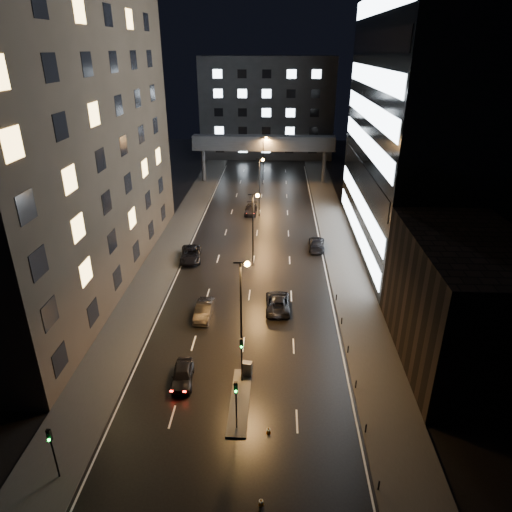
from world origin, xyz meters
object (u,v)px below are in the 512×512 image
(car_toward_b, at_px, (317,243))
(utility_cabinet, at_px, (247,369))
(car_away_c, at_px, (191,254))
(car_toward_a, at_px, (278,302))
(car_away_a, at_px, (183,375))
(car_away_d, at_px, (251,210))
(car_away_b, at_px, (204,310))

(car_toward_b, distance_m, utility_cabinet, 30.16)
(car_away_c, height_order, car_toward_a, car_away_c)
(car_away_a, distance_m, car_toward_b, 33.07)
(car_away_d, height_order, car_toward_a, car_toward_a)
(car_toward_b, bearing_deg, car_away_c, 18.91)
(car_away_c, distance_m, car_toward_a, 17.35)
(car_toward_b, xyz_separation_m, utility_cabinet, (-8.30, -29.00, 0.03))
(car_toward_a, distance_m, utility_cabinet, 12.13)
(car_away_a, relative_size, car_toward_b, 0.79)
(car_toward_a, xyz_separation_m, car_toward_b, (5.61, 17.17, 0.01))
(car_away_a, bearing_deg, car_toward_a, 51.77)
(car_away_b, height_order, car_away_c, car_away_c)
(car_away_a, xyz_separation_m, car_away_c, (-3.81, 25.25, 0.06))
(car_away_b, bearing_deg, car_away_a, -89.66)
(car_away_b, distance_m, car_toward_b, 23.61)
(car_away_c, bearing_deg, car_toward_a, -52.82)
(car_away_a, height_order, car_toward_b, car_toward_b)
(car_away_b, relative_size, car_away_d, 0.94)
(car_away_a, height_order, car_toward_a, car_toward_a)
(car_away_c, bearing_deg, car_away_b, -81.47)
(car_toward_b, bearing_deg, utility_cabinet, 77.95)
(car_away_b, bearing_deg, car_away_d, 86.35)
(car_away_a, bearing_deg, car_away_b, 83.35)
(car_away_b, xyz_separation_m, car_toward_b, (13.67, 19.25, 0.01))
(car_toward_a, bearing_deg, car_away_c, -46.96)
(utility_cabinet, bearing_deg, car_toward_b, 83.07)
(car_away_b, xyz_separation_m, car_toward_a, (8.05, 2.08, -0.00))
(car_away_d, bearing_deg, car_away_b, -94.43)
(car_away_a, bearing_deg, utility_cabinet, 4.82)
(car_away_a, height_order, car_away_b, car_away_b)
(car_away_d, bearing_deg, utility_cabinet, -86.26)
(car_toward_a, relative_size, utility_cabinet, 4.19)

